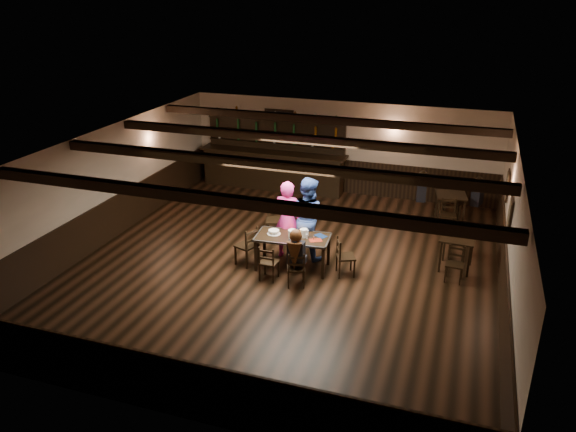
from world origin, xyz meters
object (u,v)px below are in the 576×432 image
(cake, at_px, (274,232))
(chair_near_left, at_px, (268,261))
(woman_pink, at_px, (287,220))
(man_blue, at_px, (307,218))
(chair_near_right, at_px, (296,267))
(bar_counter, at_px, (274,165))
(dining_table, at_px, (293,240))

(cake, bearing_deg, chair_near_left, -80.90)
(woman_pink, height_order, man_blue, man_blue)
(chair_near_right, height_order, bar_counter, bar_counter)
(dining_table, xyz_separation_m, cake, (-0.42, -0.01, 0.12))
(chair_near_left, bearing_deg, bar_counter, 108.66)
(chair_near_right, bearing_deg, chair_near_left, 173.10)
(man_blue, distance_m, bar_counter, 4.76)
(dining_table, bearing_deg, chair_near_left, -114.34)
(bar_counter, bearing_deg, dining_table, -65.69)
(chair_near_left, height_order, bar_counter, bar_counter)
(woman_pink, relative_size, man_blue, 0.96)
(man_blue, bearing_deg, woman_pink, 40.95)
(man_blue, bearing_deg, cake, 68.60)
(chair_near_left, xyz_separation_m, man_blue, (0.44, 1.36, 0.49))
(chair_near_left, relative_size, bar_counter, 0.17)
(dining_table, distance_m, cake, 0.44)
(dining_table, relative_size, bar_counter, 0.37)
(dining_table, relative_size, woman_pink, 0.91)
(cake, distance_m, bar_counter, 5.15)
(chair_near_left, bearing_deg, cake, 99.10)
(dining_table, height_order, man_blue, man_blue)
(woman_pink, bearing_deg, cake, 73.29)
(chair_near_left, relative_size, man_blue, 0.41)
(chair_near_left, relative_size, woman_pink, 0.43)
(chair_near_left, distance_m, man_blue, 1.51)
(dining_table, relative_size, chair_near_left, 2.13)
(chair_near_right, relative_size, woman_pink, 0.43)
(bar_counter, bearing_deg, woman_pink, -66.44)
(man_blue, height_order, cake, man_blue)
(chair_near_right, distance_m, bar_counter, 6.14)
(dining_table, relative_size, man_blue, 0.87)
(dining_table, xyz_separation_m, woman_pink, (-0.29, 0.49, 0.23))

